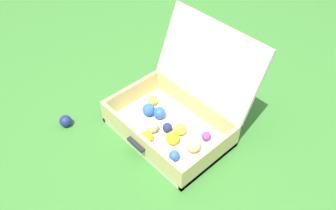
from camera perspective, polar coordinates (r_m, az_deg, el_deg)
name	(u,v)px	position (r m, az deg, el deg)	size (l,w,h in m)	color
ground_plane	(163,144)	(1.77, -0.81, -6.40)	(16.00, 16.00, 0.00)	#336B28
open_suitcase	(178,111)	(1.77, 1.66, -0.96)	(0.59, 0.57, 0.51)	beige
stray_ball_on_grass	(66,121)	(1.91, -16.27, -2.51)	(0.06, 0.06, 0.06)	navy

